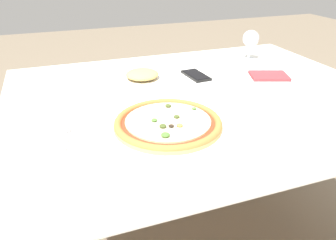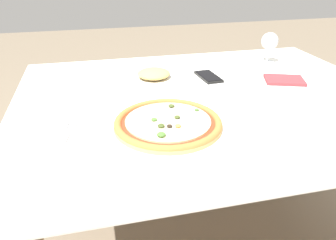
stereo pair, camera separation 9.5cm
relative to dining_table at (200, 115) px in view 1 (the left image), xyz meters
The scene contains 7 objects.
dining_table is the anchor object (origin of this frame).
pizza_plate 0.30m from the dining_table, 134.64° to the right, with size 0.37×0.37×0.04m.
fork 0.52m from the dining_table, 160.23° to the right, with size 0.05×0.17×0.00m.
wine_glass_far_left 0.55m from the dining_table, 38.81° to the left, with size 0.08×0.08×0.14m.
cell_phone 0.22m from the dining_table, 71.16° to the left, with size 0.08×0.15×0.01m.
side_plate 0.28m from the dining_table, 126.76° to the left, with size 0.23×0.23×0.05m.
napkin_folded 0.37m from the dining_table, 12.83° to the left, with size 0.18×0.15×0.01m.
Camera 1 is at (-0.48, -0.99, 1.21)m, focal length 35.00 mm.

